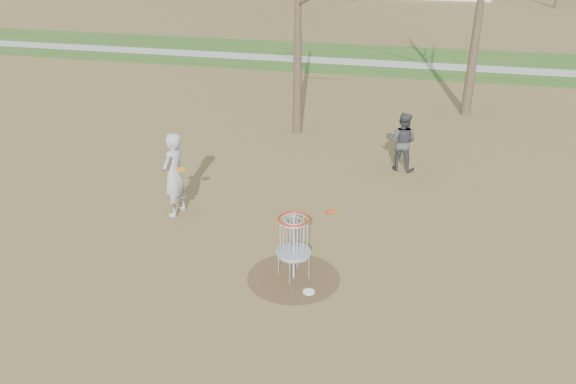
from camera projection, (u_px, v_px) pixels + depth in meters
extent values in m
plane|color=brown|center=(294.00, 278.00, 10.84)|extent=(160.00, 160.00, 0.00)
cube|color=#2D5119|center=(391.00, 60.00, 29.27)|extent=(160.00, 8.00, 0.01)
cube|color=#9E9E99|center=(389.00, 64.00, 28.39)|extent=(160.00, 1.50, 0.01)
cylinder|color=#47331E|center=(294.00, 278.00, 10.83)|extent=(1.80, 1.80, 0.01)
imported|color=#A3A3A3|center=(174.00, 175.00, 12.90)|extent=(0.57, 0.78, 2.00)
imported|color=#3A3B3F|center=(402.00, 142.00, 15.46)|extent=(0.91, 0.78, 1.64)
cylinder|color=white|center=(309.00, 292.00, 10.39)|extent=(0.22, 0.22, 0.02)
cylinder|color=#FA3F0D|center=(331.00, 211.00, 11.87)|extent=(0.22, 0.22, 0.08)
cylinder|color=orange|center=(181.00, 169.00, 12.51)|extent=(0.22, 0.22, 0.02)
cylinder|color=#9EA3AD|center=(294.00, 248.00, 10.55)|extent=(0.05, 0.05, 1.35)
cylinder|color=#9EA3AD|center=(294.00, 253.00, 10.61)|extent=(0.64, 0.64, 0.04)
torus|color=#9EA3AD|center=(294.00, 221.00, 10.31)|extent=(0.60, 0.60, 0.04)
torus|color=#B2240B|center=(294.00, 219.00, 10.30)|extent=(0.60, 0.60, 0.04)
cone|color=#382B1E|center=(298.00, 15.00, 17.18)|extent=(0.32, 0.32, 7.50)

